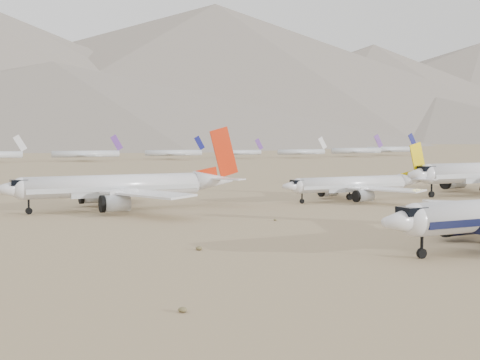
% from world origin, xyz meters
% --- Properties ---
extents(ground, '(7000.00, 7000.00, 0.00)m').
position_xyz_m(ground, '(0.00, 0.00, 0.00)').
color(ground, '#876F4E').
rests_on(ground, ground).
extents(row2_gold_tail, '(39.71, 38.84, 14.14)m').
position_xyz_m(row2_gold_tail, '(30.67, 61.94, 3.95)').
color(row2_gold_tail, white).
rests_on(row2_gold_tail, ground).
extents(row2_orange_tail, '(50.01, 48.92, 17.84)m').
position_xyz_m(row2_orange_tail, '(-25.55, 67.89, 5.01)').
color(row2_orange_tail, white).
rests_on(row2_orange_tail, ground).
extents(distant_storage_row, '(562.16, 59.37, 14.89)m').
position_xyz_m(distant_storage_row, '(13.51, 328.49, 4.41)').
color(distant_storage_row, silver).
rests_on(distant_storage_row, ground).
extents(foothills, '(4637.50, 1395.00, 155.00)m').
position_xyz_m(foothills, '(526.68, 1100.00, 67.15)').
color(foothills, slate).
rests_on(foothills, ground).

